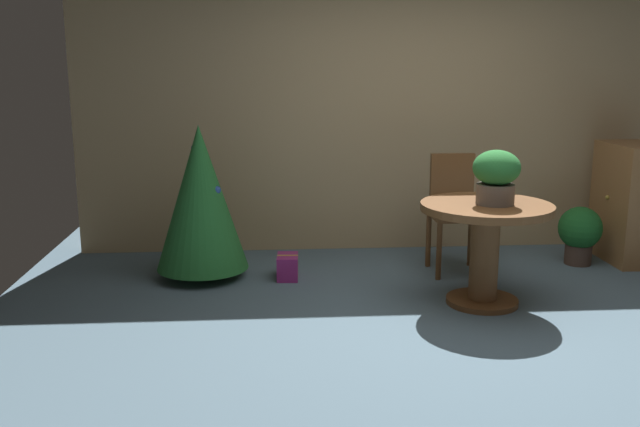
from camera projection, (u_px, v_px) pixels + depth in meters
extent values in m
plane|color=slate|center=(466.00, 332.00, 4.56)|extent=(6.60, 6.60, 0.00)
cube|color=tan|center=(406.00, 109.00, 6.43)|extent=(6.00, 0.10, 2.60)
cylinder|color=brown|center=(482.00, 301.00, 5.10)|extent=(0.52, 0.52, 0.04)
cylinder|color=brown|center=(484.00, 255.00, 5.03)|extent=(0.21, 0.21, 0.65)
cylinder|color=brown|center=(487.00, 207.00, 4.96)|extent=(0.93, 0.93, 0.05)
cylinder|color=#665B51|center=(495.00, 194.00, 4.91)|extent=(0.27, 0.27, 0.14)
ellipsoid|color=#287533|center=(497.00, 168.00, 4.87)|extent=(0.33, 0.33, 0.25)
sphere|color=#E5A8B2|center=(507.00, 170.00, 4.88)|extent=(0.08, 0.08, 0.08)
sphere|color=#E5A8B2|center=(502.00, 157.00, 4.93)|extent=(0.08, 0.08, 0.08)
sphere|color=#E5A8B2|center=(509.00, 161.00, 4.82)|extent=(0.05, 0.05, 0.05)
cylinder|color=brown|center=(484.00, 251.00, 5.65)|extent=(0.04, 0.04, 0.47)
cylinder|color=brown|center=(439.00, 252.00, 5.62)|extent=(0.04, 0.04, 0.47)
cylinder|color=brown|center=(470.00, 239.00, 6.02)|extent=(0.04, 0.04, 0.47)
cylinder|color=brown|center=(428.00, 240.00, 5.99)|extent=(0.04, 0.04, 0.47)
cube|color=brown|center=(456.00, 215.00, 5.76)|extent=(0.41, 0.42, 0.05)
cube|color=brown|center=(452.00, 181.00, 5.89)|extent=(0.37, 0.05, 0.46)
cylinder|color=brown|center=(203.00, 272.00, 5.72)|extent=(0.10, 0.10, 0.08)
cone|color=#287533|center=(201.00, 198.00, 5.59)|extent=(0.74, 0.74, 1.16)
sphere|color=gold|center=(193.00, 234.00, 5.94)|extent=(0.07, 0.07, 0.07)
sphere|color=gold|center=(175.00, 222.00, 5.64)|extent=(0.06, 0.06, 0.06)
sphere|color=#2D51A8|center=(217.00, 190.00, 5.52)|extent=(0.07, 0.07, 0.07)
sphere|color=red|center=(206.00, 181.00, 5.70)|extent=(0.05, 0.05, 0.05)
sphere|color=#2D51A8|center=(194.00, 148.00, 5.54)|extent=(0.04, 0.04, 0.04)
cube|color=#9E287A|center=(288.00, 267.00, 5.68)|extent=(0.18, 0.27, 0.19)
cube|color=gold|center=(288.00, 267.00, 5.68)|extent=(0.17, 0.04, 0.20)
cube|color=#9E6B3D|center=(635.00, 203.00, 6.13)|extent=(0.49, 0.70, 1.04)
sphere|color=#B29338|center=(607.00, 197.00, 6.10)|extent=(0.04, 0.04, 0.04)
cylinder|color=#4C382D|center=(578.00, 254.00, 6.09)|extent=(0.23, 0.23, 0.17)
sphere|color=#1E6628|center=(580.00, 228.00, 6.04)|extent=(0.37, 0.37, 0.37)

